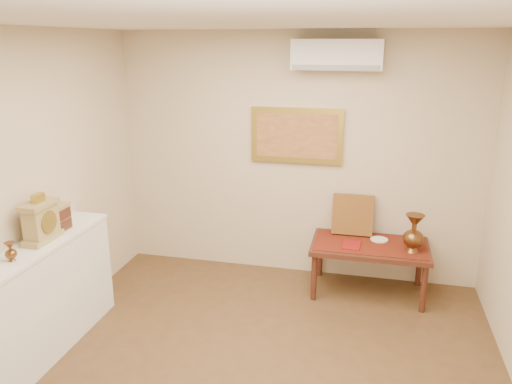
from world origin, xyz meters
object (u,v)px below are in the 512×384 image
(brass_urn_tall, at_px, (414,229))
(wooden_chest, at_px, (58,217))
(mantel_clock, at_px, (41,221))
(display_ledge, at_px, (29,309))
(low_table, at_px, (370,250))

(brass_urn_tall, distance_m, wooden_chest, 3.36)
(mantel_clock, xyz_separation_m, wooden_chest, (-0.02, 0.24, -0.05))
(display_ledge, bearing_deg, mantel_clock, 88.09)
(mantel_clock, bearing_deg, brass_urn_tall, 26.01)
(mantel_clock, height_order, wooden_chest, mantel_clock)
(brass_urn_tall, distance_m, mantel_clock, 3.44)
(display_ledge, height_order, low_table, display_ledge)
(display_ledge, bearing_deg, wooden_chest, 90.76)
(brass_urn_tall, height_order, mantel_clock, mantel_clock)
(brass_urn_tall, distance_m, display_ledge, 3.58)
(wooden_chest, bearing_deg, display_ledge, -89.24)
(brass_urn_tall, relative_size, mantel_clock, 1.15)
(display_ledge, distance_m, mantel_clock, 0.72)
(wooden_chest, height_order, low_table, wooden_chest)
(display_ledge, xyz_separation_m, mantel_clock, (0.01, 0.28, 0.66))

